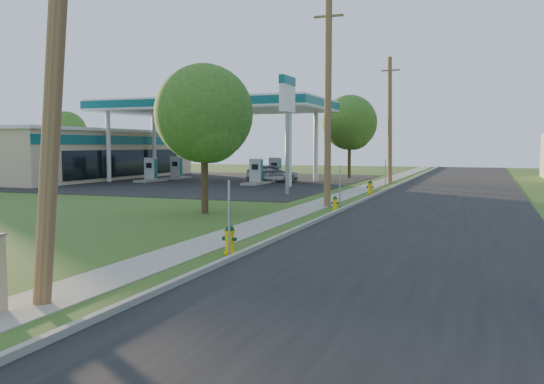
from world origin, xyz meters
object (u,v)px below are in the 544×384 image
object	(u,v)px
fuel_pump_sw	(176,171)
tree_back	(66,133)
tree_lot	(351,125)
tree_verge	(205,117)
utility_pole_mid	(328,101)
fuel_pump_se	(275,172)
price_pylon	(287,101)
utility_pole_far	(390,120)
fuel_pump_ne	(256,175)
hydrant_far	(370,187)
fuel_pump_nw	(151,173)
utility_pole_near	(56,34)
car_silver	(272,173)
hydrant_mid	(335,203)
hydrant_near	(230,239)

from	to	relation	value
fuel_pump_sw	tree_back	distance (m)	17.20
tree_lot	tree_verge	bearing A→B (deg)	-89.61
utility_pole_mid	tree_verge	size ratio (longest dim) A/B	1.56
fuel_pump_se	tree_lot	bearing A→B (deg)	54.06
price_pylon	fuel_pump_sw	bearing A→B (deg)	140.60
utility_pole_far	fuel_pump_ne	size ratio (longest dim) A/B	2.97
hydrant_far	utility_pole_far	bearing A→B (deg)	93.04
fuel_pump_nw	fuel_pump_sw	world-z (taller)	same
utility_pole_near	utility_pole_mid	distance (m)	18.00
utility_pole_near	price_pylon	xyz separation A→B (m)	(-3.90, 23.50, 0.63)
fuel_pump_sw	car_silver	distance (m)	9.16
car_silver	fuel_pump_nw	bearing A→B (deg)	87.06
hydrant_far	car_silver	size ratio (longest dim) A/B	0.20
tree_back	fuel_pump_nw	bearing A→B (deg)	-30.23
price_pylon	utility_pole_mid	bearing A→B (deg)	-54.66
utility_pole_far	hydrant_mid	world-z (taller)	utility_pole_far
utility_pole_far	tree_verge	world-z (taller)	utility_pole_far
fuel_pump_se	tree_lot	xyz separation A→B (m)	(4.64, 6.40, 3.95)
utility_pole_far	fuel_pump_ne	bearing A→B (deg)	-150.67
tree_back	hydrant_mid	distance (m)	42.16
hydrant_near	hydrant_far	bearing A→B (deg)	90.34
fuel_pump_se	hydrant_far	bearing A→B (deg)	-44.64
utility_pole_far	hydrant_near	distance (m)	30.72
fuel_pump_ne	hydrant_mid	world-z (taller)	fuel_pump_ne
utility_pole_far	price_pylon	bearing A→B (deg)	-107.33
hydrant_mid	hydrant_far	size ratio (longest dim) A/B	0.80
fuel_pump_se	tree_lot	size ratio (longest dim) A/B	0.44
tree_back	hydrant_mid	bearing A→B (deg)	-34.42
fuel_pump_nw	car_silver	world-z (taller)	fuel_pump_nw
utility_pole_mid	price_pylon	world-z (taller)	utility_pole_mid
hydrant_mid	tree_lot	bearing A→B (deg)	101.38
tree_back	hydrant_near	xyz separation A→B (m)	(34.57, -34.72, -3.71)
utility_pole_mid	tree_verge	xyz separation A→B (m)	(-4.07, -4.49, -0.90)
car_silver	hydrant_mid	bearing A→B (deg)	-173.13
utility_pole_mid	hydrant_mid	bearing A→B (deg)	-62.40
hydrant_far	tree_lot	bearing A→B (deg)	106.99
tree_back	fuel_pump_sw	bearing A→B (deg)	-18.41
fuel_pump_ne	fuel_pump_se	bearing A→B (deg)	90.00
utility_pole_mid	fuel_pump_ne	distance (m)	16.31
fuel_pump_sw	price_pylon	bearing A→B (deg)	-39.40
utility_pole_near	hydrant_near	distance (m)	7.16
fuel_pump_sw	hydrant_far	world-z (taller)	fuel_pump_sw
fuel_pump_nw	hydrant_mid	bearing A→B (deg)	-37.71
fuel_pump_nw	tree_back	size ratio (longest dim) A/B	0.50
tree_back	utility_pole_mid	bearing A→B (deg)	-33.36
utility_pole_mid	hydrant_far	distance (m)	8.93
fuel_pump_se	utility_pole_far	bearing A→B (deg)	6.41
price_pylon	hydrant_far	distance (m)	7.06
utility_pole_near	fuel_pump_sw	xyz separation A→B (m)	(-17.90, 35.00, -4.08)
tree_lot	price_pylon	bearing A→B (deg)	-88.85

